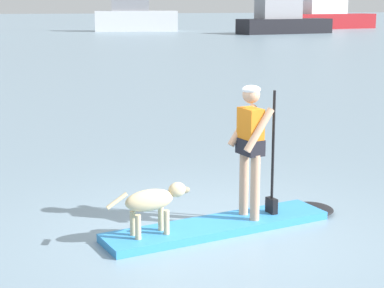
% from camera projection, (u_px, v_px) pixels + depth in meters
% --- Properties ---
extents(ground_plane, '(400.00, 400.00, 0.00)m').
position_uv_depth(ground_plane, '(218.00, 230.00, 8.09)').
color(ground_plane, gray).
extents(paddleboard, '(3.30, 1.13, 0.10)m').
position_uv_depth(paddleboard, '(233.00, 223.00, 8.18)').
color(paddleboard, '#338CD8').
rests_on(paddleboard, ground_plane).
extents(person_paddler, '(0.64, 0.53, 1.70)m').
position_uv_depth(person_paddler, '(251.00, 142.00, 8.07)').
color(person_paddler, tan).
rests_on(person_paddler, paddleboard).
extents(dog, '(1.07, 0.31, 0.59)m').
position_uv_depth(dog, '(153.00, 201.00, 7.58)').
color(dog, '#CCB78C').
rests_on(dog, paddleboard).
extents(moored_boat_far_port, '(8.96, 4.45, 10.75)m').
position_uv_depth(moored_boat_far_port, '(135.00, 15.00, 67.91)').
color(moored_boat_far_port, white).
rests_on(moored_boat_far_port, ground_plane).
extents(moored_boat_center, '(9.78, 3.79, 4.08)m').
position_uv_depth(moored_boat_center, '(283.00, 20.00, 62.51)').
color(moored_boat_center, black).
rests_on(moored_boat_center, ground_plane).
extents(moored_boat_outer, '(11.83, 4.43, 3.98)m').
position_uv_depth(moored_boat_outer, '(329.00, 18.00, 75.36)').
color(moored_boat_outer, maroon).
rests_on(moored_boat_outer, ground_plane).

